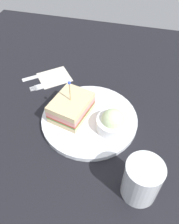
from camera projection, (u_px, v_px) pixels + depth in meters
ground_plane at (90, 123)px, 60.07cm from camera, size 106.38×106.38×2.00cm
plate at (90, 119)px, 58.89cm from camera, size 24.03×24.03×1.20cm
sandwich_half_center at (72, 107)px, 57.55cm from camera, size 11.80×10.12×10.60cm
coleslaw_bowl at (113, 122)px, 54.65cm from camera, size 7.71×7.71×5.55cm
drink_glass at (141, 182)px, 43.73cm from camera, size 7.07×7.07×9.30cm
napkin at (54, 77)px, 71.06cm from camera, size 12.07×12.18×0.15cm
fork at (45, 85)px, 68.42cm from camera, size 8.12×10.03×0.35cm
knife at (40, 75)px, 71.55cm from camera, size 9.01×10.65×0.35cm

